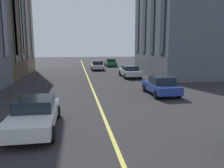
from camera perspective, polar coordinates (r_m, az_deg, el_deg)
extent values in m
cube|color=#D8C64C|center=(18.19, -4.82, -1.79)|extent=(80.00, 0.16, 0.01)
cube|color=silver|center=(34.41, -3.82, 4.57)|extent=(3.90, 1.75, 0.55)
cube|color=#19232D|center=(34.17, -3.80, 5.46)|extent=(1.64, 1.54, 0.55)
cylinder|color=black|center=(35.64, -5.36, 4.28)|extent=(0.60, 0.21, 0.60)
cylinder|color=black|center=(35.80, -2.67, 4.34)|extent=(0.60, 0.21, 0.60)
cylinder|color=black|center=(33.09, -5.05, 3.88)|extent=(0.60, 0.21, 0.60)
cylinder|color=black|center=(33.25, -2.15, 3.94)|extent=(0.60, 0.21, 0.60)
cube|color=#B7BABF|center=(26.26, 4.57, 3.04)|extent=(4.40, 1.80, 0.55)
cube|color=#19232D|center=(25.99, 4.70, 4.13)|extent=(1.85, 1.58, 0.50)
cylinder|color=black|center=(27.51, 2.09, 2.79)|extent=(0.64, 0.22, 0.64)
cylinder|color=black|center=(27.90, 5.58, 2.84)|extent=(0.64, 0.22, 0.64)
cylinder|color=black|center=(24.69, 3.42, 1.99)|extent=(0.64, 0.22, 0.64)
cylinder|color=black|center=(25.12, 7.27, 2.06)|extent=(0.64, 0.22, 0.64)
cube|color=#1E6038|center=(40.43, -0.36, 5.35)|extent=(3.90, 1.75, 0.55)
cube|color=#19232D|center=(40.20, -0.32, 6.11)|extent=(1.64, 1.54, 0.55)
cylinder|color=black|center=(41.60, -1.79, 5.08)|extent=(0.60, 0.21, 0.60)
cylinder|color=black|center=(41.85, 0.50, 5.11)|extent=(0.60, 0.21, 0.60)
cylinder|color=black|center=(39.06, -1.29, 4.79)|extent=(0.60, 0.21, 0.60)
cylinder|color=black|center=(39.33, 1.14, 4.82)|extent=(0.60, 0.21, 0.60)
cube|color=navy|center=(17.07, 12.39, -0.79)|extent=(3.90, 1.75, 0.55)
cube|color=#19232D|center=(16.80, 12.70, 0.94)|extent=(1.64, 1.54, 0.55)
cylinder|color=black|center=(18.03, 8.38, -1.01)|extent=(0.60, 0.21, 0.60)
cylinder|color=black|center=(18.60, 13.31, -0.83)|extent=(0.60, 0.21, 0.60)
cylinder|color=black|center=(15.64, 11.22, -2.72)|extent=(0.60, 0.21, 0.60)
cylinder|color=black|center=(16.30, 16.77, -2.45)|extent=(0.60, 0.21, 0.60)
cube|color=silver|center=(10.28, -19.29, -7.90)|extent=(4.40, 1.80, 0.55)
cube|color=#19232D|center=(10.35, -19.25, -4.76)|extent=(1.85, 1.58, 0.50)
cylinder|color=black|center=(8.89, -15.20, -12.34)|extent=(0.64, 0.22, 0.64)
cylinder|color=black|center=(9.24, -26.16, -12.16)|extent=(0.64, 0.22, 0.64)
cylinder|color=black|center=(11.62, -13.77, -7.02)|extent=(0.64, 0.22, 0.64)
cylinder|color=black|center=(11.89, -22.16, -7.08)|extent=(0.64, 0.22, 0.64)
cube|color=#19232D|center=(25.70, -23.99, 16.85)|extent=(1.10, 0.10, 10.50)
cube|color=#19232D|center=(28.67, -22.40, 16.12)|extent=(1.10, 0.10, 10.50)
cube|color=#19232D|center=(31.65, -21.13, 15.51)|extent=(1.10, 0.10, 10.50)
cube|color=#19232D|center=(34.65, -20.07, 15.00)|extent=(1.10, 0.10, 10.50)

